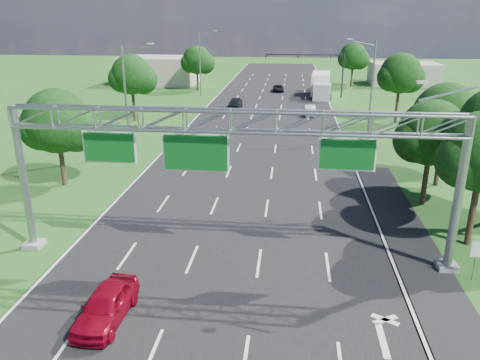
# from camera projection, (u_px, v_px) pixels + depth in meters

# --- Properties ---
(ground) EXTENTS (220.00, 220.00, 0.00)m
(ground) POSITION_uv_depth(u_px,v_px,m) (254.00, 160.00, 42.24)
(ground) COLOR #244C16
(ground) RESTS_ON ground
(road) EXTENTS (18.00, 180.00, 0.02)m
(road) POSITION_uv_depth(u_px,v_px,m) (254.00, 160.00, 42.24)
(road) COLOR black
(road) RESTS_ON ground
(road_flare) EXTENTS (3.00, 30.00, 0.02)m
(road_flare) POSITION_uv_depth(u_px,v_px,m) (411.00, 249.00, 26.19)
(road_flare) COLOR black
(road_flare) RESTS_ON ground
(sign_gantry) EXTENTS (23.50, 1.00, 9.56)m
(sign_gantry) POSITION_uv_depth(u_px,v_px,m) (232.00, 133.00, 23.03)
(sign_gantry) COLOR gray
(sign_gantry) RESTS_ON ground
(regulatory_sign) EXTENTS (0.60, 0.08, 2.10)m
(regulatory_sign) POSITION_uv_depth(u_px,v_px,m) (477.00, 253.00, 22.63)
(regulatory_sign) COLOR gray
(regulatory_sign) RESTS_ON ground
(traffic_signal) EXTENTS (12.21, 0.24, 7.00)m
(traffic_signal) POSITION_uv_depth(u_px,v_px,m) (320.00, 64.00, 72.55)
(traffic_signal) COLOR black
(traffic_signal) RESTS_ON ground
(streetlight_l_near) EXTENTS (2.97, 0.22, 10.16)m
(streetlight_l_near) POSITION_uv_depth(u_px,v_px,m) (128.00, 96.00, 41.54)
(streetlight_l_near) COLOR gray
(streetlight_l_near) RESTS_ON ground
(streetlight_l_far) EXTENTS (2.97, 0.22, 10.16)m
(streetlight_l_far) POSITION_uv_depth(u_px,v_px,m) (201.00, 60.00, 74.35)
(streetlight_l_far) COLOR gray
(streetlight_l_far) RESTS_ON ground
(streetlight_r_mid) EXTENTS (2.97, 0.22, 10.16)m
(streetlight_r_mid) POSITION_uv_depth(u_px,v_px,m) (370.00, 84.00, 48.59)
(streetlight_r_mid) COLOR gray
(streetlight_r_mid) RESTS_ON ground
(tree_cluster_right) EXTENTS (9.91, 14.60, 8.68)m
(tree_cluster_right) POSITION_uv_depth(u_px,v_px,m) (479.00, 137.00, 28.81)
(tree_cluster_right) COLOR #2D2116
(tree_cluster_right) RESTS_ON ground
(tree_verge_la) EXTENTS (5.76, 4.80, 7.40)m
(tree_verge_la) POSITION_uv_depth(u_px,v_px,m) (58.00, 124.00, 34.62)
(tree_verge_la) COLOR #2D2116
(tree_verge_la) RESTS_ON ground
(tree_verge_lb) EXTENTS (5.76, 4.80, 8.06)m
(tree_verge_lb) POSITION_uv_depth(u_px,v_px,m) (132.00, 77.00, 56.17)
(tree_verge_lb) COLOR #2D2116
(tree_verge_lb) RESTS_ON ground
(tree_verge_lc) EXTENTS (5.76, 4.80, 7.62)m
(tree_verge_lc) POSITION_uv_depth(u_px,v_px,m) (197.00, 61.00, 79.43)
(tree_verge_lc) COLOR #2D2116
(tree_verge_lc) RESTS_ON ground
(tree_verge_rd) EXTENTS (5.76, 4.80, 8.28)m
(tree_verge_rd) POSITION_uv_depth(u_px,v_px,m) (401.00, 75.00, 55.61)
(tree_verge_rd) COLOR #2D2116
(tree_verge_rd) RESTS_ON ground
(tree_verge_re) EXTENTS (5.76, 4.80, 7.84)m
(tree_verge_re) POSITION_uv_depth(u_px,v_px,m) (354.00, 57.00, 84.08)
(tree_verge_re) COLOR #2D2116
(tree_verge_re) RESTS_ON ground
(building_left) EXTENTS (14.00, 10.00, 5.00)m
(building_left) POSITION_uv_depth(u_px,v_px,m) (159.00, 70.00, 88.66)
(building_left) COLOR #AC9F90
(building_left) RESTS_ON ground
(building_right) EXTENTS (12.00, 9.00, 4.00)m
(building_right) POSITION_uv_depth(u_px,v_px,m) (403.00, 74.00, 87.84)
(building_right) COLOR #AC9F90
(building_right) RESTS_ON ground
(red_coupe) EXTENTS (1.89, 4.35, 1.46)m
(red_coupe) POSITION_uv_depth(u_px,v_px,m) (106.00, 305.00, 19.90)
(red_coupe) COLOR maroon
(red_coupe) RESTS_ON ground
(car_queue_b) EXTENTS (2.10, 3.99, 1.07)m
(car_queue_b) POSITION_uv_depth(u_px,v_px,m) (278.00, 88.00, 80.12)
(car_queue_b) COLOR black
(car_queue_b) RESTS_ON ground
(car_queue_c) EXTENTS (1.80, 4.43, 1.51)m
(car_queue_c) POSITION_uv_depth(u_px,v_px,m) (235.00, 103.00, 65.28)
(car_queue_c) COLOR black
(car_queue_c) RESTS_ON ground
(car_queue_d) EXTENTS (1.68, 4.03, 1.30)m
(car_queue_d) POSITION_uv_depth(u_px,v_px,m) (310.00, 111.00, 60.92)
(car_queue_d) COLOR #BBBBBB
(car_queue_d) RESTS_ON ground
(box_truck) EXTENTS (3.33, 9.72, 3.61)m
(box_truck) POSITION_uv_depth(u_px,v_px,m) (321.00, 85.00, 74.97)
(box_truck) COLOR white
(box_truck) RESTS_ON ground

